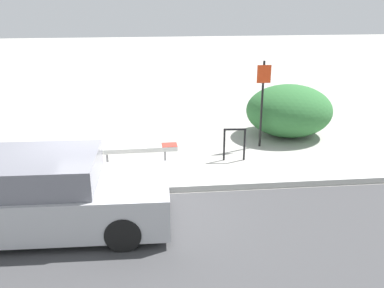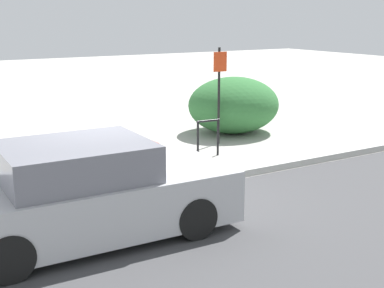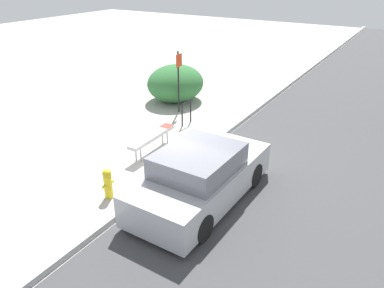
# 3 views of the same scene
# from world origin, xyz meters

# --- Properties ---
(ground_plane) EXTENTS (60.00, 60.00, 0.00)m
(ground_plane) POSITION_xyz_m (0.00, 0.00, 0.00)
(ground_plane) COLOR #ADAAA3
(road_strip) EXTENTS (60.00, 10.00, 0.01)m
(road_strip) POSITION_xyz_m (0.00, -5.15, 0.00)
(road_strip) COLOR #424244
(road_strip) RESTS_ON ground_plane
(curb) EXTENTS (60.00, 0.20, 0.13)m
(curb) POSITION_xyz_m (0.00, 0.00, 0.07)
(curb) COLOR #B7B7B2
(curb) RESTS_ON ground_plane
(bench) EXTENTS (1.93, 0.37, 0.57)m
(bench) POSITION_xyz_m (0.50, 1.25, 0.50)
(bench) COLOR gray
(bench) RESTS_ON ground_plane
(bike_rack) EXTENTS (0.55, 0.09, 0.83)m
(bike_rack) POSITION_xyz_m (2.88, 1.56, 0.50)
(bike_rack) COLOR black
(bike_rack) RESTS_ON ground_plane
(sign_post) EXTENTS (0.36, 0.08, 2.30)m
(sign_post) POSITION_xyz_m (3.76, 2.46, 1.38)
(sign_post) COLOR black
(sign_post) RESTS_ON ground_plane
(fire_hydrant) EXTENTS (0.36, 0.22, 0.77)m
(fire_hydrant) POSITION_xyz_m (-2.00, 0.69, 0.41)
(fire_hydrant) COLOR gold
(fire_hydrant) RESTS_ON ground_plane
(shrub_hedge) EXTENTS (2.45, 2.20, 1.47)m
(shrub_hedge) POSITION_xyz_m (4.80, 3.30, 0.73)
(shrub_hedge) COLOR #337038
(shrub_hedge) RESTS_ON ground_plane
(parked_car_near) EXTENTS (4.08, 1.82, 1.37)m
(parked_car_near) POSITION_xyz_m (-0.93, -1.26, 0.63)
(parked_car_near) COLOR black
(parked_car_near) RESTS_ON ground_plane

